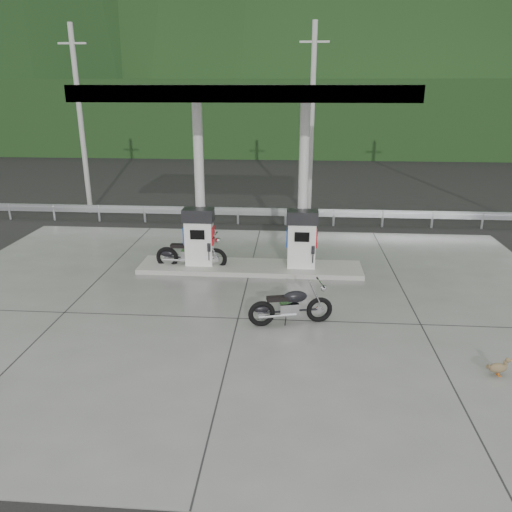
# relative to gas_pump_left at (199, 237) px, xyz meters

# --- Properties ---
(ground) EXTENTS (160.00, 160.00, 0.00)m
(ground) POSITION_rel_gas_pump_left_xyz_m (1.60, -2.50, -1.07)
(ground) COLOR black
(ground) RESTS_ON ground
(forecourt_apron) EXTENTS (18.00, 14.00, 0.02)m
(forecourt_apron) POSITION_rel_gas_pump_left_xyz_m (1.60, -2.50, -1.06)
(forecourt_apron) COLOR slate
(forecourt_apron) RESTS_ON ground
(pump_island) EXTENTS (7.00, 1.40, 0.15)m
(pump_island) POSITION_rel_gas_pump_left_xyz_m (1.60, 0.00, -0.98)
(pump_island) COLOR #A09E95
(pump_island) RESTS_ON forecourt_apron
(gas_pump_left) EXTENTS (0.95, 0.55, 1.80)m
(gas_pump_left) POSITION_rel_gas_pump_left_xyz_m (0.00, 0.00, 0.00)
(gas_pump_left) COLOR white
(gas_pump_left) RESTS_ON pump_island
(gas_pump_right) EXTENTS (0.95, 0.55, 1.80)m
(gas_pump_right) POSITION_rel_gas_pump_left_xyz_m (3.20, 0.00, 0.00)
(gas_pump_right) COLOR white
(gas_pump_right) RESTS_ON pump_island
(canopy_column_left) EXTENTS (0.30, 0.30, 5.00)m
(canopy_column_left) POSITION_rel_gas_pump_left_xyz_m (0.00, 0.40, 1.60)
(canopy_column_left) COLOR silver
(canopy_column_left) RESTS_ON pump_island
(canopy_column_right) EXTENTS (0.30, 0.30, 5.00)m
(canopy_column_right) POSITION_rel_gas_pump_left_xyz_m (3.20, 0.40, 1.60)
(canopy_column_right) COLOR silver
(canopy_column_right) RESTS_ON pump_island
(canopy_roof) EXTENTS (8.50, 5.00, 0.40)m
(canopy_roof) POSITION_rel_gas_pump_left_xyz_m (1.60, 0.00, 4.30)
(canopy_roof) COLOR white
(canopy_roof) RESTS_ON canopy_column_left
(guardrail) EXTENTS (26.00, 0.16, 1.42)m
(guardrail) POSITION_rel_gas_pump_left_xyz_m (1.60, 5.50, -0.36)
(guardrail) COLOR #AFB3B7
(guardrail) RESTS_ON ground
(road) EXTENTS (60.00, 7.00, 0.01)m
(road) POSITION_rel_gas_pump_left_xyz_m (1.60, 9.00, -1.07)
(road) COLOR black
(road) RESTS_ON ground
(utility_pole_a) EXTENTS (0.22, 0.22, 8.00)m
(utility_pole_a) POSITION_rel_gas_pump_left_xyz_m (-6.40, 7.00, 2.93)
(utility_pole_a) COLOR #9C9C97
(utility_pole_a) RESTS_ON ground
(utility_pole_b) EXTENTS (0.22, 0.22, 8.00)m
(utility_pole_b) POSITION_rel_gas_pump_left_xyz_m (3.60, 7.00, 2.93)
(utility_pole_b) COLOR #9C9C97
(utility_pole_b) RESTS_ON ground
(tree_band) EXTENTS (80.00, 6.00, 6.00)m
(tree_band) POSITION_rel_gas_pump_left_xyz_m (1.60, 27.50, 1.93)
(tree_band) COLOR black
(tree_band) RESTS_ON ground
(forested_hills) EXTENTS (100.00, 40.00, 140.00)m
(forested_hills) POSITION_rel_gas_pump_left_xyz_m (1.60, 57.50, -1.07)
(forested_hills) COLOR black
(forested_hills) RESTS_ON ground
(motorcycle_left) EXTENTS (2.13, 0.69, 1.01)m
(motorcycle_left) POSITION_rel_gas_pump_left_xyz_m (-0.27, -0.03, -0.55)
(motorcycle_left) COLOR black
(motorcycle_left) RESTS_ON forecourt_apron
(motorcycle_right) EXTENTS (2.04, 1.05, 0.93)m
(motorcycle_right) POSITION_rel_gas_pump_left_xyz_m (2.92, -3.68, -0.59)
(motorcycle_right) COLOR black
(motorcycle_right) RESTS_ON forecourt_apron
(duck) EXTENTS (0.48, 0.20, 0.34)m
(duck) POSITION_rel_gas_pump_left_xyz_m (7.09, -5.68, -0.88)
(duck) COLOR brown
(duck) RESTS_ON forecourt_apron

